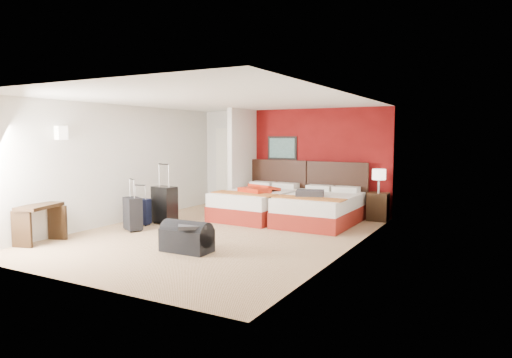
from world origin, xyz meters
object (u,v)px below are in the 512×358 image
Objects in this scene: red_suitcase_open at (260,189)px; suitcase_charcoal at (133,215)px; suitcase_black at (165,206)px; duffel_bag at (187,239)px; bed_right at (320,210)px; table_lamp at (379,181)px; suitcase_navy at (141,213)px; nightstand at (378,207)px; desk at (40,224)px; bed_left at (258,204)px.

suitcase_charcoal is (-1.58, -2.30, -0.36)m from red_suitcase_open.
suitcase_black is 0.95× the size of duffel_bag.
bed_right is 3.89× the size of table_lamp.
red_suitcase_open is at bearing -175.23° from bed_right.
suitcase_navy is 2.51m from duffel_bag.
red_suitcase_open reaches higher than bed_right.
suitcase_black is at bearing -149.52° from nightstand.
duffel_bag is 0.99× the size of desk.
red_suitcase_open is (0.10, -0.10, 0.36)m from bed_left.
suitcase_navy reaches higher than duffel_bag.
suitcase_black reaches higher than bed_right.
bed_left reaches higher than nightstand.
suitcase_black is at bearing 112.63° from suitcase_charcoal.
duffel_bag is at bearing -79.14° from bed_left.
table_lamp reaches higher than duffel_bag.
red_suitcase_open is 2.10m from suitcase_black.
bed_left is 3.93× the size of table_lamp.
red_suitcase_open is 2.81m from suitcase_charcoal.
red_suitcase_open is 1.71× the size of table_lamp.
bed_right is 3.36m from duffel_bag.
bed_right is 3.73m from suitcase_navy.
table_lamp is (2.36, 1.11, 0.20)m from red_suitcase_open.
duffel_bag is at bearing -32.28° from suitcase_black.
suitcase_charcoal is (-1.48, -2.40, 0.00)m from bed_left.
red_suitcase_open reaches higher than duffel_bag.
bed_left is 1.48m from bed_right.
suitcase_navy is (-4.17, -2.93, -0.61)m from table_lamp.
table_lamp is at bearing 68.71° from suitcase_charcoal.
desk is (-4.57, -4.97, -0.53)m from table_lamp.
suitcase_black reaches higher than red_suitcase_open.
desk is at bearing -135.57° from nightstand.
table_lamp is 6.77m from desk.
nightstand is 0.56m from table_lamp.
red_suitcase_open is 1.17× the size of suitcase_black.
bed_left is at bearing -160.70° from nightstand.
suitcase_navy is 0.65× the size of duffel_bag.
suitcase_black reaches higher than duffel_bag.
table_lamp is 0.64× the size of desk.
suitcase_charcoal is at bearing -139.12° from table_lamp.
bed_left is 2.57m from suitcase_navy.
nightstand is 0.76× the size of duffel_bag.
suitcase_navy is (-1.81, -1.82, -0.41)m from red_suitcase_open.
bed_right is at bearing 21.72° from red_suitcase_open.
table_lamp is at bearing 30.75° from desk.
table_lamp is (2.46, 1.01, 0.56)m from bed_left.
table_lamp is at bearing 25.27° from bed_left.
duffel_bag is (-2.02, -4.21, -0.10)m from nightstand.
bed_right is at bearing 71.29° from duffel_bag.
desk reaches higher than suitcase_charcoal.
table_lamp is (0.98, 1.01, 0.56)m from bed_right.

